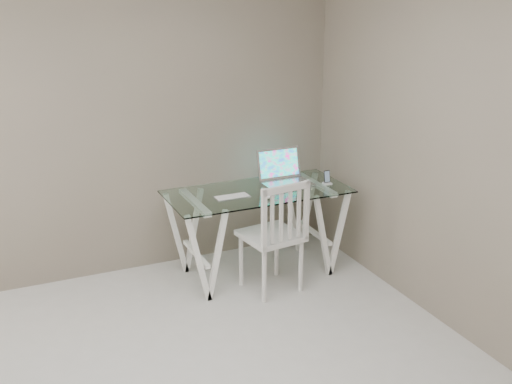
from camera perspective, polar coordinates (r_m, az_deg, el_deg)
room at (r=3.10m, az=-6.49°, el=5.16°), size 4.50×4.52×2.71m
desk at (r=5.41m, az=0.14°, el=-3.54°), size 1.50×0.70×0.75m
chair at (r=5.04m, az=1.82°, el=-3.56°), size 0.49×0.49×0.95m
laptop at (r=5.48m, az=2.48°, el=1.50°), size 0.40×0.35×0.28m
keyboard at (r=5.13m, az=-2.16°, el=-0.43°), size 0.29×0.12×0.01m
mouse at (r=5.10m, az=1.11°, el=-0.39°), size 0.11×0.06×0.03m
phone_dock at (r=5.48m, az=6.34°, el=1.03°), size 0.06×0.06×0.12m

